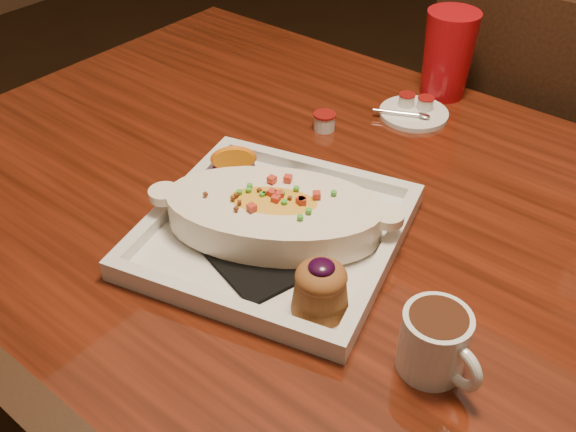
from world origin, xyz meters
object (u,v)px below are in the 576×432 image
Objects in this scene: saucer at (413,111)px; plate at (276,223)px; chair_far at (523,170)px; table at (372,278)px; coffee_mug at (436,341)px; red_tumbler at (448,55)px.

plate is at bearing -85.82° from saucer.
chair_far is 0.80m from plate.
table is 0.19m from plate.
table is 3.83× the size of plate.
plate is at bearing -128.98° from table.
table is 1.61× the size of chair_far.
red_tumbler is (-0.29, 0.57, 0.04)m from coffee_mug.
red_tumbler is (0.00, 0.10, 0.07)m from saucer.
saucer is (-0.12, -0.33, 0.25)m from chair_far.
coffee_mug is 0.66× the size of red_tumbler.
chair_far reaches higher than plate.
table is at bearing -68.02° from saucer.
plate is 0.27m from coffee_mug.
chair_far is 0.41m from red_tumbler.
red_tumbler is (-0.12, 0.40, 0.17)m from table.
table is 0.65m from chair_far.
red_tumbler reaches higher than saucer.
coffee_mug is 0.64m from red_tumbler.
table is 0.45m from red_tumbler.
saucer is at bearing 111.98° from table.
coffee_mug is at bearing 102.25° from chair_far.
chair_far is at bearing 90.00° from table.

